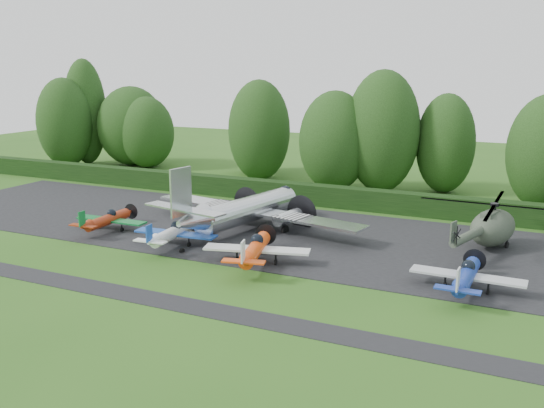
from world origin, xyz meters
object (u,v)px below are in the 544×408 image
at_px(light_plane_orange, 255,249).
at_px(light_plane_white, 173,233).
at_px(light_plane_red, 108,219).
at_px(transport_plane, 246,210).
at_px(helicopter, 493,225).
at_px(light_plane_blue, 466,276).

bearing_deg(light_plane_orange, light_plane_white, -175.27).
xyz_separation_m(light_plane_red, light_plane_white, (7.22, -1.28, 0.04)).
height_order(transport_plane, light_plane_red, transport_plane).
distance_m(transport_plane, light_plane_red, 11.39).
height_order(light_plane_red, light_plane_white, light_plane_white).
bearing_deg(helicopter, transport_plane, 174.20).
bearing_deg(transport_plane, helicopter, -0.71).
height_order(transport_plane, light_plane_orange, transport_plane).
height_order(light_plane_white, light_plane_blue, light_plane_blue).
relative_size(light_plane_red, light_plane_orange, 0.86).
xyz_separation_m(transport_plane, light_plane_orange, (4.61, -7.49, -0.64)).
xyz_separation_m(light_plane_orange, light_plane_blue, (13.72, 0.81, -0.09)).
bearing_deg(light_plane_orange, transport_plane, 136.18).
relative_size(light_plane_red, light_plane_white, 0.96).
distance_m(light_plane_red, light_plane_blue, 28.64).
bearing_deg(light_plane_blue, light_plane_red, 175.59).
bearing_deg(transport_plane, light_plane_orange, -69.44).
distance_m(transport_plane, helicopter, 19.09).
bearing_deg(light_plane_blue, helicopter, 86.65).
relative_size(light_plane_white, light_plane_orange, 0.89).
bearing_deg(light_plane_white, light_plane_red, 174.50).
relative_size(light_plane_white, light_plane_blue, 0.97).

